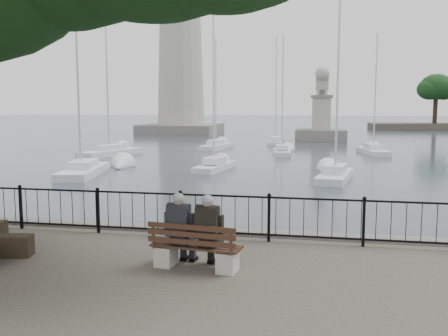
% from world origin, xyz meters
% --- Properties ---
extents(harbor, '(260.00, 260.00, 1.20)m').
position_xyz_m(harbor, '(0.00, 3.00, -0.50)').
color(harbor, '#5D5C57').
rests_on(harbor, ground).
extents(railing, '(22.06, 0.06, 1.00)m').
position_xyz_m(railing, '(0.00, 2.50, 0.56)').
color(railing, black).
rests_on(railing, ground).
extents(bench, '(1.72, 0.70, 0.88)m').
position_xyz_m(bench, '(-0.11, 0.38, 0.31)').
color(bench, '#9A978A').
rests_on(bench, ground).
extents(person_left, '(0.43, 0.72, 1.40)m').
position_xyz_m(person_left, '(-0.41, 0.51, 0.64)').
color(person_left, black).
rests_on(person_left, ground).
extents(person_right, '(0.43, 0.72, 1.40)m').
position_xyz_m(person_right, '(0.15, 0.44, 0.64)').
color(person_right, black).
rests_on(person_right, ground).
extents(lighthouse, '(10.68, 10.68, 32.46)m').
position_xyz_m(lighthouse, '(-18.00, 62.00, 12.75)').
color(lighthouse, '#5D5C57').
rests_on(lighthouse, ground).
extents(lion_monument, '(5.63, 5.63, 8.40)m').
position_xyz_m(lion_monument, '(2.00, 49.94, 1.08)').
color(lion_monument, '#5D5C57').
rests_on(lion_monument, ground).
extents(sailboat_a, '(2.90, 6.30, 11.76)m').
position_xyz_m(sailboat_a, '(-11.29, 18.15, -0.67)').
color(sailboat_a, silver).
rests_on(sailboat_a, ground).
extents(sailboat_b, '(1.93, 4.83, 10.81)m').
position_xyz_m(sailboat_b, '(-4.40, 21.90, -0.66)').
color(sailboat_b, silver).
rests_on(sailboat_b, ground).
extents(sailboat_c, '(2.21, 5.31, 10.44)m').
position_xyz_m(sailboat_c, '(2.84, 19.09, -0.68)').
color(sailboat_c, silver).
rests_on(sailboat_c, ground).
extents(sailboat_e, '(3.51, 6.33, 13.39)m').
position_xyz_m(sailboat_e, '(-14.56, 29.32, -0.63)').
color(sailboat_e, silver).
rests_on(sailboat_e, ground).
extents(sailboat_f, '(1.83, 4.80, 9.66)m').
position_xyz_m(sailboat_f, '(-1.10, 32.81, -0.69)').
color(sailboat_f, silver).
rests_on(sailboat_f, ground).
extents(sailboat_g, '(2.41, 5.52, 9.91)m').
position_xyz_m(sailboat_g, '(6.29, 34.75, -0.70)').
color(sailboat_g, silver).
rests_on(sailboat_g, ground).
extents(sailboat_h, '(1.36, 4.70, 11.14)m').
position_xyz_m(sailboat_h, '(-2.59, 43.57, -0.65)').
color(sailboat_h, silver).
rests_on(sailboat_h, ground).
extents(sailboat_i, '(2.33, 5.75, 10.26)m').
position_xyz_m(sailboat_i, '(-7.53, 37.22, -0.70)').
color(sailboat_i, silver).
rests_on(sailboat_i, ground).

